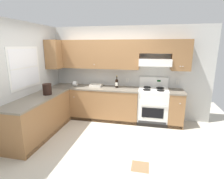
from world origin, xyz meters
TOP-DOWN VIEW (x-y plane):
  - ground_plane at (0.00, 0.00)m, footprint 7.04×7.04m
  - floor_accent_tile at (1.09, -0.67)m, footprint 0.30×0.30m
  - wall_back at (0.39, 1.53)m, footprint 4.68×0.57m
  - wall_left at (-1.59, 0.23)m, footprint 0.47×4.00m
  - counter_back_run at (-0.02, 1.24)m, footprint 3.60×0.65m
  - counter_left_run at (-1.24, -0.00)m, footprint 0.63×1.91m
  - stove at (1.29, 1.25)m, footprint 0.76×0.62m
  - wine_bottle at (0.31, 1.30)m, footprint 0.08×0.08m
  - bowl at (-0.30, 1.32)m, footprint 0.33×0.24m
  - bucket at (-1.15, 0.25)m, footprint 0.22×0.22m
  - paper_towel_roll at (-0.90, 1.27)m, footprint 0.10×0.13m

SIDE VIEW (x-z plane):
  - ground_plane at x=0.00m, z-range 0.00..0.00m
  - floor_accent_tile at x=1.09m, z-range 0.00..0.01m
  - counter_back_run at x=-0.02m, z-range 0.00..0.91m
  - counter_left_run at x=-1.24m, z-range 0.00..0.91m
  - stove at x=1.29m, z-range -0.12..1.08m
  - bowl at x=-0.30m, z-range 0.90..0.96m
  - paper_towel_roll at x=-0.90m, z-range 0.91..1.04m
  - wine_bottle at x=0.31m, z-range 0.88..1.21m
  - bucket at x=-1.15m, z-range 0.92..1.17m
  - wall_left at x=-1.59m, z-range 0.07..2.62m
  - wall_back at x=0.39m, z-range 0.20..2.75m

